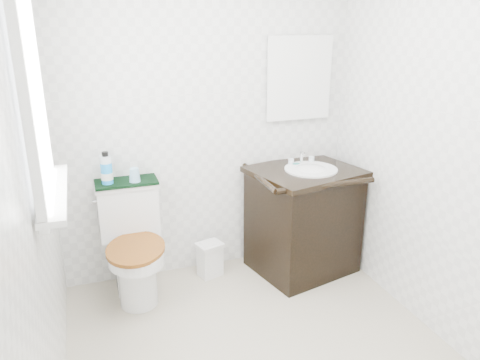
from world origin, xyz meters
TOP-DOWN VIEW (x-y plane):
  - floor at (0.00, 0.00)m, footprint 2.40×2.40m
  - wall_back at (0.00, 1.20)m, footprint 2.40×0.00m
  - wall_front at (0.00, -1.20)m, footprint 2.40×0.00m
  - wall_left at (-1.10, 0.00)m, footprint 0.00×2.40m
  - wall_right at (1.10, 0.00)m, footprint 0.00×2.40m
  - window at (-1.07, 0.25)m, footprint 0.02×0.70m
  - mirror at (0.71, 1.18)m, footprint 0.50×0.02m
  - toilet at (-0.62, 0.97)m, footprint 0.46×0.66m
  - vanity at (0.67, 0.90)m, footprint 0.87×0.79m
  - trash_bin at (-0.05, 1.03)m, footprint 0.22×0.19m
  - towel at (-0.62, 1.09)m, footprint 0.42×0.22m
  - mouthwash_bottle at (-0.74, 1.07)m, footprint 0.08×0.08m
  - cup at (-0.56, 1.05)m, footprint 0.08×0.08m
  - soap_bar at (0.64, 1.02)m, footprint 0.07×0.05m

SIDE VIEW (x-z plane):
  - floor at x=0.00m, z-range 0.00..0.00m
  - trash_bin at x=-0.05m, z-range 0.00..0.27m
  - toilet at x=-0.62m, z-range -0.05..0.75m
  - vanity at x=0.67m, z-range -0.03..0.89m
  - towel at x=-0.62m, z-range 0.80..0.82m
  - soap_bar at x=0.64m, z-range 0.82..0.84m
  - cup at x=-0.56m, z-range 0.82..0.91m
  - mouthwash_bottle at x=-0.74m, z-range 0.81..1.03m
  - wall_back at x=0.00m, z-range 0.00..2.40m
  - wall_front at x=0.00m, z-range 0.00..2.40m
  - wall_left at x=-1.10m, z-range 0.00..2.40m
  - wall_right at x=1.10m, z-range 0.00..2.40m
  - mirror at x=0.71m, z-range 1.15..1.75m
  - window at x=-1.07m, z-range 1.10..2.00m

